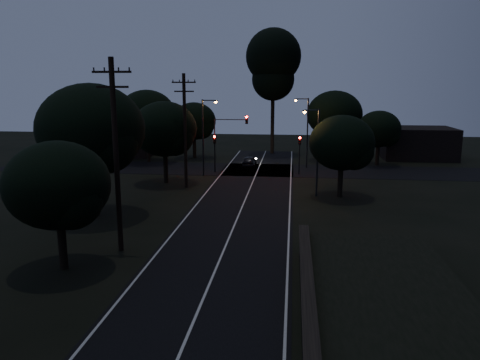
# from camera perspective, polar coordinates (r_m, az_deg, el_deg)

# --- Properties ---
(road_surface) EXTENTS (60.00, 70.00, 0.03)m
(road_surface) POSITION_cam_1_polar(r_m,az_deg,el_deg) (42.45, 1.09, -1.37)
(road_surface) COLOR black
(road_surface) RESTS_ON ground
(utility_pole_mid) EXTENTS (2.20, 0.30, 11.00)m
(utility_pole_mid) POSITION_cam_1_polar(r_m,az_deg,el_deg) (27.21, -14.89, 3.17)
(utility_pole_mid) COLOR black
(utility_pole_mid) RESTS_ON ground
(utility_pole_far) EXTENTS (2.20, 0.30, 10.50)m
(utility_pole_far) POSITION_cam_1_polar(r_m,az_deg,el_deg) (43.40, -6.73, 6.17)
(utility_pole_far) COLOR black
(utility_pole_far) RESTS_ON ground
(tree_left_b) EXTENTS (5.33, 5.33, 6.77)m
(tree_left_b) POSITION_cam_1_polar(r_m,az_deg,el_deg) (25.40, -21.07, -0.89)
(tree_left_b) COLOR black
(tree_left_b) RESTS_ON ground
(tree_left_c) EXTENTS (7.64, 7.64, 9.65)m
(tree_left_c) POSITION_cam_1_polar(r_m,az_deg,el_deg) (35.04, -17.36, 5.67)
(tree_left_c) COLOR black
(tree_left_c) RESTS_ON ground
(tree_left_d) EXTENTS (6.28, 6.28, 7.97)m
(tree_left_d) POSITION_cam_1_polar(r_m,az_deg,el_deg) (45.80, -8.98, 5.98)
(tree_left_d) COLOR black
(tree_left_d) RESTS_ON ground
(tree_far_nw) EXTENTS (5.72, 5.72, 7.24)m
(tree_far_nw) POSITION_cam_1_polar(r_m,az_deg,el_deg) (61.47, -5.47, 7.04)
(tree_far_nw) COLOR black
(tree_far_nw) RESTS_ON ground
(tree_far_w) EXTENTS (6.97, 6.97, 8.89)m
(tree_far_w) POSITION_cam_1_polar(r_m,az_deg,el_deg) (58.76, -11.08, 7.73)
(tree_far_w) COLOR black
(tree_far_w) RESTS_ON ground
(tree_far_ne) EXTENTS (6.94, 6.94, 8.77)m
(tree_far_ne) POSITION_cam_1_polar(r_m,az_deg,el_deg) (60.29, 11.70, 7.71)
(tree_far_ne) COLOR black
(tree_far_ne) RESTS_ON ground
(tree_far_e) EXTENTS (5.11, 5.11, 6.49)m
(tree_far_e) POSITION_cam_1_polar(r_m,az_deg,el_deg) (58.13, 16.76, 5.86)
(tree_far_e) COLOR black
(tree_far_e) RESTS_ON ground
(tree_right_a) EXTENTS (5.53, 5.53, 7.02)m
(tree_right_a) POSITION_cam_1_polar(r_m,az_deg,el_deg) (40.49, 12.60, 4.26)
(tree_right_a) COLOR black
(tree_right_a) RESTS_ON ground
(tall_pine) EXTENTS (7.46, 7.46, 16.95)m
(tall_pine) POSITION_cam_1_polar(r_m,az_deg,el_deg) (65.18, 4.08, 13.95)
(tall_pine) COLOR black
(tall_pine) RESTS_ON ground
(building_left) EXTENTS (10.00, 8.00, 4.40)m
(building_left) POSITION_cam_1_polar(r_m,az_deg,el_deg) (66.90, -14.51, 4.95)
(building_left) COLOR black
(building_left) RESTS_ON ground
(building_right) EXTENTS (9.00, 7.00, 4.00)m
(building_right) POSITION_cam_1_polar(r_m,az_deg,el_deg) (65.53, 20.75, 4.26)
(building_right) COLOR black
(building_right) RESTS_ON ground
(signal_left) EXTENTS (0.28, 0.35, 4.10)m
(signal_left) POSITION_cam_1_polar(r_m,az_deg,el_deg) (51.21, -3.10, 4.07)
(signal_left) COLOR black
(signal_left) RESTS_ON ground
(signal_right) EXTENTS (0.28, 0.35, 4.10)m
(signal_right) POSITION_cam_1_polar(r_m,az_deg,el_deg) (50.50, 7.27, 3.89)
(signal_right) COLOR black
(signal_right) RESTS_ON ground
(signal_mast) EXTENTS (3.70, 0.35, 6.25)m
(signal_mast) POSITION_cam_1_polar(r_m,az_deg,el_deg) (50.78, -1.23, 5.73)
(signal_mast) COLOR black
(signal_mast) RESTS_ON ground
(streetlight_a) EXTENTS (1.66, 0.26, 8.00)m
(streetlight_a) POSITION_cam_1_polar(r_m,az_deg,el_deg) (49.18, -4.33, 5.86)
(streetlight_a) COLOR black
(streetlight_a) RESTS_ON ground
(streetlight_b) EXTENTS (1.66, 0.26, 8.00)m
(streetlight_b) POSITION_cam_1_polar(r_m,az_deg,el_deg) (54.30, 8.03, 6.32)
(streetlight_b) COLOR black
(streetlight_b) RESTS_ON ground
(streetlight_c) EXTENTS (1.46, 0.26, 7.50)m
(streetlight_c) POSITION_cam_1_polar(r_m,az_deg,el_deg) (40.45, 9.23, 4.09)
(streetlight_c) COLOR black
(streetlight_c) RESTS_ON ground
(car) EXTENTS (1.52, 3.70, 1.25)m
(car) POSITION_cam_1_polar(r_m,az_deg,el_deg) (55.22, 1.15, 2.32)
(car) COLOR black
(car) RESTS_ON ground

